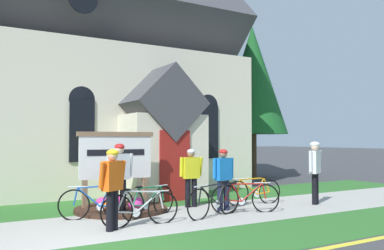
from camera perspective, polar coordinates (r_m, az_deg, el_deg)
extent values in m
plane|color=#3D3D3F|center=(11.10, -19.63, -11.39)|extent=(140.00, 140.00, 0.00)
cube|color=#A8A59E|center=(9.26, -8.79, -13.37)|extent=(32.00, 2.79, 0.01)
cube|color=#2D6628|center=(7.12, -1.38, -16.90)|extent=(32.00, 2.05, 0.01)
cube|color=#2D6628|center=(11.75, -13.60, -10.90)|extent=(24.00, 2.55, 0.01)
cube|color=beige|center=(18.14, -19.54, 0.20)|extent=(13.04, 10.85, 4.99)
cube|color=#424247|center=(18.75, -19.39, 12.93)|extent=(13.54, 11.05, 11.05)
cube|color=beige|center=(12.91, -4.10, -4.36)|extent=(2.40, 1.60, 2.60)
cube|color=#424247|center=(12.95, -4.08, 2.95)|extent=(2.40, 1.80, 2.40)
cube|color=maroon|center=(12.20, -2.40, -5.68)|extent=(1.00, 0.06, 2.10)
cube|color=black|center=(12.81, -15.10, -0.74)|extent=(0.76, 0.06, 1.90)
cone|color=black|center=(12.86, -15.06, 3.50)|extent=(0.80, 0.06, 0.80)
cube|color=black|center=(14.66, 2.39, -0.95)|extent=(0.76, 0.06, 1.90)
cone|color=black|center=(14.71, 2.39, 2.75)|extent=(0.80, 0.06, 0.80)
cube|color=#7F6047|center=(10.89, -14.76, -9.51)|extent=(0.12, 0.12, 0.79)
cube|color=#7F6047|center=(11.34, -6.60, -9.26)|extent=(0.12, 0.12, 0.79)
cube|color=white|center=(11.01, -10.57, -4.47)|extent=(1.93, 0.19, 1.12)
cube|color=#7F6047|center=(11.00, -10.55, -1.26)|extent=(2.06, 0.24, 0.12)
cube|color=black|center=(10.96, -10.50, -3.78)|extent=(1.54, 0.10, 0.16)
cylinder|color=#382319|center=(10.76, -9.86, -11.52)|extent=(2.34, 2.34, 0.10)
ellipsoid|color=#CC338C|center=(10.78, -7.82, -10.59)|extent=(0.36, 0.36, 0.24)
ellipsoid|color=#CC338C|center=(11.10, -10.27, -10.33)|extent=(0.36, 0.36, 0.24)
ellipsoid|color=#CC338C|center=(10.94, -12.37, -10.44)|extent=(0.36, 0.36, 0.24)
ellipsoid|color=orange|center=(10.38, -11.62, -10.90)|extent=(0.36, 0.36, 0.24)
ellipsoid|color=#CC338C|center=(10.23, -7.88, -11.06)|extent=(0.36, 0.36, 0.24)
torus|color=black|center=(10.19, 5.20, -10.35)|extent=(0.72, 0.23, 0.74)
torus|color=black|center=(9.40, 0.92, -11.07)|extent=(0.72, 0.23, 0.74)
cylinder|color=black|center=(9.64, 2.46, -9.82)|extent=(0.57, 0.19, 0.47)
cylinder|color=black|center=(9.70, 2.93, -8.35)|extent=(0.78, 0.24, 0.07)
cylinder|color=black|center=(9.93, 4.03, -9.49)|extent=(0.27, 0.10, 0.50)
cylinder|color=black|center=(10.03, 4.40, -10.64)|extent=(0.43, 0.15, 0.09)
cylinder|color=black|center=(10.09, 4.84, -9.21)|extent=(0.23, 0.09, 0.44)
cylinder|color=black|center=(9.40, 1.11, -9.86)|extent=(0.13, 0.07, 0.40)
ellipsoid|color=black|center=(9.99, 4.47, -7.88)|extent=(0.25, 0.14, 0.05)
cylinder|color=silver|center=(9.41, 1.29, -8.53)|extent=(0.43, 0.14, 0.03)
cylinder|color=silver|center=(9.88, 3.57, -10.93)|extent=(0.18, 0.07, 0.18)
torus|color=black|center=(9.48, -8.26, -11.07)|extent=(0.67, 0.30, 0.71)
torus|color=black|center=(10.21, -4.00, -10.43)|extent=(0.67, 0.30, 0.71)
cylinder|color=#19723F|center=(9.93, -5.37, -9.80)|extent=(0.53, 0.24, 0.43)
cylinder|color=#19723F|center=(9.82, -5.83, -8.64)|extent=(0.72, 0.32, 0.06)
cylinder|color=#19723F|center=(9.66, -6.95, -9.94)|extent=(0.25, 0.13, 0.44)
cylinder|color=#19723F|center=(9.62, -7.35, -11.09)|extent=(0.40, 0.19, 0.09)
cylinder|color=#19723F|center=(9.51, -7.84, -9.90)|extent=(0.22, 0.11, 0.39)
cylinder|color=#19723F|center=(10.15, -4.16, -9.49)|extent=(0.12, 0.08, 0.36)
ellipsoid|color=black|center=(9.55, -7.43, -8.56)|extent=(0.25, 0.16, 0.05)
cylinder|color=silver|center=(10.10, -4.31, -8.42)|extent=(0.42, 0.19, 0.03)
cylinder|color=silver|center=(9.77, -6.48, -11.11)|extent=(0.17, 0.09, 0.18)
torus|color=black|center=(10.24, 4.60, -10.35)|extent=(0.70, 0.28, 0.73)
torus|color=black|center=(10.56, 10.24, -10.07)|extent=(0.70, 0.28, 0.73)
cylinder|color=#A51E19|center=(10.42, 8.36, -9.29)|extent=(0.55, 0.23, 0.46)
cylinder|color=#A51E19|center=(10.36, 7.74, -8.14)|extent=(0.75, 0.30, 0.04)
cylinder|color=#A51E19|center=(10.30, 6.27, -9.38)|extent=(0.26, 0.12, 0.45)
cylinder|color=#A51E19|center=(10.30, 5.76, -10.44)|extent=(0.41, 0.18, 0.09)
cylinder|color=#A51E19|center=(10.24, 5.12, -9.28)|extent=(0.22, 0.11, 0.39)
cylinder|color=#A51E19|center=(10.52, 10.02, -9.07)|extent=(0.12, 0.07, 0.38)
ellipsoid|color=black|center=(10.24, 5.64, -8.05)|extent=(0.25, 0.16, 0.05)
cylinder|color=silver|center=(10.48, 9.79, -7.95)|extent=(0.42, 0.17, 0.03)
cylinder|color=silver|center=(10.36, 6.90, -10.53)|extent=(0.18, 0.08, 0.18)
torus|color=black|center=(12.02, 10.76, -9.13)|extent=(0.70, 0.15, 0.71)
torus|color=black|center=(11.51, 6.34, -9.47)|extent=(0.70, 0.15, 0.71)
cylinder|color=orange|center=(11.66, 7.88, -8.55)|extent=(0.56, 0.12, 0.46)
cylinder|color=orange|center=(11.69, 8.37, -7.43)|extent=(0.76, 0.15, 0.05)
cylinder|color=orange|center=(11.84, 9.51, -8.40)|extent=(0.26, 0.08, 0.46)
cylinder|color=orange|center=(11.91, 9.90, -9.32)|extent=(0.42, 0.10, 0.09)
cylinder|color=orange|center=(11.94, 10.37, -8.22)|extent=(0.22, 0.07, 0.41)
cylinder|color=orange|center=(11.51, 6.52, -8.51)|extent=(0.12, 0.05, 0.39)
ellipsoid|color=black|center=(11.87, 9.98, -7.15)|extent=(0.25, 0.12, 0.05)
cylinder|color=silver|center=(11.50, 6.70, -7.46)|extent=(0.44, 0.10, 0.03)
cylinder|color=silver|center=(11.81, 9.04, -9.51)|extent=(0.18, 0.05, 0.18)
torus|color=black|center=(8.72, -10.45, -11.84)|extent=(0.71, 0.07, 0.71)
torus|color=black|center=(9.08, -4.08, -11.48)|extent=(0.71, 0.07, 0.71)
cylinder|color=#B7B7BC|center=(8.92, -6.18, -10.66)|extent=(0.56, 0.06, 0.43)
cylinder|color=#B7B7BC|center=(8.85, -6.87, -9.21)|extent=(0.77, 0.07, 0.10)
cylinder|color=#B7B7BC|center=(8.79, -8.54, -10.58)|extent=(0.26, 0.05, 0.48)
cylinder|color=#B7B7BC|center=(8.79, -9.13, -11.94)|extent=(0.42, 0.05, 0.09)
cylinder|color=#B7B7BC|center=(8.72, -9.85, -10.47)|extent=(0.22, 0.05, 0.43)
cylinder|color=#B7B7BC|center=(9.03, -4.32, -10.40)|extent=(0.12, 0.04, 0.36)
ellipsoid|color=black|center=(8.71, -9.25, -8.90)|extent=(0.24, 0.09, 0.05)
cylinder|color=silver|center=(8.99, -4.57, -9.18)|extent=(0.44, 0.05, 0.03)
cylinder|color=silver|center=(8.86, -7.84, -12.03)|extent=(0.18, 0.03, 0.18)
torus|color=black|center=(9.72, -10.27, -10.80)|extent=(0.69, 0.29, 0.72)
torus|color=black|center=(9.79, -16.17, -10.69)|extent=(0.69, 0.29, 0.72)
cylinder|color=#194CA5|center=(9.73, -14.17, -9.75)|extent=(0.52, 0.22, 0.47)
cylinder|color=#194CA5|center=(9.69, -13.51, -8.38)|extent=(0.70, 0.29, 0.07)
cylinder|color=#194CA5|center=(9.70, -11.98, -9.70)|extent=(0.25, 0.12, 0.49)
cylinder|color=#194CA5|center=(9.73, -11.46, -10.93)|extent=(0.39, 0.18, 0.09)
cylinder|color=#194CA5|center=(9.69, -10.80, -9.56)|extent=(0.21, 0.11, 0.43)
cylinder|color=#194CA5|center=(9.75, -15.93, -9.56)|extent=(0.12, 0.07, 0.40)
ellipsoid|color=black|center=(9.67, -11.32, -8.15)|extent=(0.25, 0.16, 0.05)
cylinder|color=silver|center=(9.72, -15.68, -8.31)|extent=(0.42, 0.18, 0.03)
cylinder|color=silver|center=(9.74, -12.64, -11.07)|extent=(0.18, 0.08, 0.18)
cylinder|color=black|center=(12.16, 16.90, -8.51)|extent=(0.15, 0.15, 0.88)
cylinder|color=black|center=(12.04, 16.74, -8.57)|extent=(0.15, 0.15, 0.88)
cube|color=silver|center=(12.04, 16.78, -4.96)|extent=(0.53, 0.41, 0.64)
sphere|color=beige|center=(12.02, 16.76, -2.90)|extent=(0.23, 0.23, 0.23)
ellipsoid|color=silver|center=(12.02, 16.76, -2.61)|extent=(0.34, 0.36, 0.16)
cylinder|color=silver|center=(12.31, 17.33, -4.74)|extent=(0.09, 0.19, 0.58)
cylinder|color=silver|center=(11.76, 16.21, -4.88)|extent=(0.09, 0.09, 0.57)
cylinder|color=black|center=(8.43, -11.40, -11.72)|extent=(0.15, 0.15, 0.81)
cylinder|color=black|center=(8.54, -10.78, -11.60)|extent=(0.15, 0.15, 0.81)
cube|color=#E55914|center=(8.40, -11.06, -6.95)|extent=(0.49, 0.41, 0.59)
sphere|color=tan|center=(8.37, -11.04, -4.23)|extent=(0.21, 0.21, 0.21)
ellipsoid|color=gold|center=(8.37, -11.04, -3.83)|extent=(0.33, 0.34, 0.15)
cylinder|color=#E55914|center=(8.21, -12.49, -6.85)|extent=(0.09, 0.20, 0.54)
cylinder|color=#E55914|center=(8.59, -9.68, -6.65)|extent=(0.09, 0.23, 0.54)
cylinder|color=black|center=(10.13, -10.63, -9.94)|extent=(0.15, 0.15, 0.86)
cylinder|color=black|center=(10.24, -9.62, -9.87)|extent=(0.15, 0.15, 0.86)
cube|color=silver|center=(10.11, -10.09, -5.75)|extent=(0.51, 0.29, 0.62)
sphere|color=beige|center=(10.09, -10.08, -3.35)|extent=(0.22, 0.22, 0.22)
ellipsoid|color=red|center=(10.09, -10.08, -3.01)|extent=(0.28, 0.32, 0.15)
cylinder|color=silver|center=(9.99, -11.64, -5.60)|extent=(0.09, 0.17, 0.57)
cylinder|color=silver|center=(10.23, -8.58, -5.54)|extent=(0.09, 0.18, 0.57)
cylinder|color=#191E38|center=(10.71, 4.83, -9.73)|extent=(0.15, 0.15, 0.78)
cylinder|color=#191E38|center=(10.56, 3.94, -9.85)|extent=(0.15, 0.15, 0.78)
cube|color=blue|center=(10.56, 4.38, -6.15)|extent=(0.47, 0.27, 0.57)
sphere|color=#936B51|center=(10.54, 4.37, -4.06)|extent=(0.20, 0.20, 0.20)
ellipsoid|color=red|center=(10.54, 4.37, -3.76)|extent=(0.25, 0.29, 0.14)
cylinder|color=blue|center=(10.72, 5.57, -5.93)|extent=(0.09, 0.10, 0.52)
cylinder|color=blue|center=(10.40, 3.16, -6.06)|extent=(0.09, 0.10, 0.52)
cylinder|color=black|center=(11.11, -0.58, -9.47)|extent=(0.15, 0.15, 0.78)
cylinder|color=black|center=(11.19, 0.31, -9.42)|extent=(0.15, 0.15, 0.78)
cube|color=yellow|center=(11.08, -0.13, -6.00)|extent=(0.45, 0.23, 0.57)
sphere|color=#936B51|center=(11.06, -0.13, -4.01)|extent=(0.20, 0.20, 0.20)
ellipsoid|color=silver|center=(11.06, -0.13, -3.73)|extent=(0.23, 0.26, 0.14)
cylinder|color=yellow|center=(11.00, -1.49, -5.88)|extent=(0.09, 0.11, 0.51)
cylinder|color=yellow|center=(11.17, 1.20, -5.82)|extent=(0.09, 0.18, 0.52)
cylinder|color=#4C3823|center=(19.65, 8.48, -4.28)|extent=(0.36, 0.36, 2.08)
cone|color=#195623|center=(19.84, 8.43, 6.27)|extent=(3.31, 3.31, 5.19)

